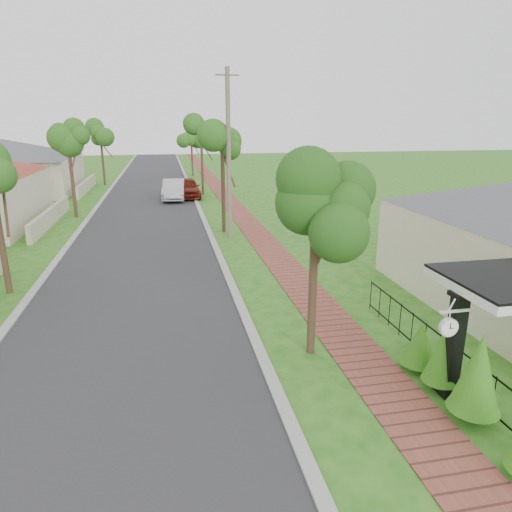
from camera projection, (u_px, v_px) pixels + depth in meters
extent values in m
plane|color=#216217|center=(248.00, 391.00, 10.70)|extent=(160.00, 160.00, 0.00)
cube|color=#28282B|center=(146.00, 221.00, 28.95)|extent=(7.00, 120.00, 0.02)
cube|color=#9E9E99|center=(203.00, 218.00, 29.63)|extent=(0.30, 120.00, 0.10)
cube|color=#9E9E99|center=(85.00, 223.00, 28.27)|extent=(0.30, 120.00, 0.10)
cube|color=#96473C|center=(243.00, 217.00, 30.11)|extent=(1.50, 120.00, 0.03)
cube|color=black|center=(454.00, 345.00, 10.25)|extent=(0.30, 0.30, 2.52)
cube|color=black|center=(448.00, 389.00, 10.57)|extent=(0.48, 0.48, 0.24)
cube|color=black|center=(461.00, 295.00, 9.91)|extent=(0.42, 0.42, 0.10)
cube|color=black|center=(441.00, 336.00, 11.34)|extent=(0.03, 8.00, 0.03)
cube|color=black|center=(438.00, 365.00, 11.57)|extent=(0.03, 8.00, 0.03)
cylinder|color=black|center=(494.00, 398.00, 9.59)|extent=(0.02, 0.02, 1.00)
cylinder|color=black|center=(473.00, 381.00, 10.22)|extent=(0.02, 0.02, 1.00)
cylinder|color=black|center=(455.00, 366.00, 10.85)|extent=(0.02, 0.02, 1.00)
cylinder|color=black|center=(439.00, 352.00, 11.47)|extent=(0.02, 0.02, 1.00)
cylinder|color=black|center=(425.00, 340.00, 12.10)|extent=(0.02, 0.02, 1.00)
cylinder|color=black|center=(412.00, 329.00, 12.73)|extent=(0.02, 0.02, 1.00)
cylinder|color=black|center=(400.00, 320.00, 13.35)|extent=(0.02, 0.02, 1.00)
cylinder|color=black|center=(389.00, 311.00, 13.98)|extent=(0.02, 0.02, 1.00)
cylinder|color=black|center=(380.00, 302.00, 14.61)|extent=(0.02, 0.02, 1.00)
cylinder|color=black|center=(371.00, 295.00, 15.23)|extent=(0.02, 0.02, 1.00)
cylinder|color=#382619|center=(223.00, 192.00, 25.38)|extent=(0.22, 0.22, 4.55)
sphere|color=#1B4612|center=(222.00, 148.00, 24.69)|extent=(1.70, 1.70, 1.70)
cylinder|color=#382619|center=(202.00, 166.00, 38.49)|extent=(0.22, 0.22, 4.90)
sphere|color=#1B4612|center=(201.00, 134.00, 37.75)|extent=(1.70, 1.70, 1.70)
cylinder|color=#382619|center=(192.00, 157.00, 51.75)|extent=(0.22, 0.22, 4.20)
sphere|color=#1B4612|center=(191.00, 137.00, 51.12)|extent=(1.70, 1.70, 1.70)
cylinder|color=#382619|center=(1.00, 242.00, 16.28)|extent=(0.22, 0.22, 3.85)
cylinder|color=#382619|center=(72.00, 180.00, 29.29)|extent=(0.22, 0.22, 4.90)
sphere|color=#1B4612|center=(68.00, 138.00, 28.55)|extent=(1.70, 1.70, 1.70)
cylinder|color=#382619|center=(103.00, 161.00, 44.38)|extent=(0.22, 0.22, 4.55)
sphere|color=#1B4612|center=(100.00, 136.00, 43.70)|extent=(1.70, 1.70, 1.70)
sphere|color=#1E6213|center=(473.00, 403.00, 9.55)|extent=(0.82, 0.82, 0.82)
cone|color=#1E6213|center=(479.00, 370.00, 9.32)|extent=(0.93, 0.93, 1.56)
sphere|color=#1E6213|center=(440.00, 376.00, 10.69)|extent=(0.67, 0.67, 0.67)
cone|color=#1E6213|center=(444.00, 351.00, 10.51)|extent=(0.76, 0.76, 1.29)
sphere|color=#1E6213|center=(419.00, 359.00, 11.60)|extent=(0.75, 0.75, 0.75)
cone|color=#1E6213|center=(421.00, 341.00, 11.46)|extent=(0.85, 0.85, 0.99)
cube|color=#BFB299|center=(51.00, 216.00, 27.76)|extent=(0.25, 10.00, 1.00)
cube|color=beige|center=(8.00, 176.00, 39.44)|extent=(11.00, 10.00, 3.00)
pyramid|color=#4C4C51|center=(4.00, 149.00, 38.79)|extent=(15.56, 15.56, 1.60)
cube|color=#BFB299|center=(87.00, 185.00, 40.92)|extent=(0.25, 10.00, 1.00)
imported|color=#60160E|center=(187.00, 188.00, 37.38)|extent=(2.08, 4.79, 1.61)
imported|color=#B9B9BB|center=(174.00, 190.00, 36.40)|extent=(1.98, 4.88, 1.57)
cylinder|color=#382619|center=(313.00, 286.00, 11.93)|extent=(0.22, 0.22, 3.90)
sphere|color=#265518|center=(316.00, 208.00, 11.34)|extent=(1.94, 1.94, 1.94)
cylinder|color=#6F6456|center=(229.00, 156.00, 23.68)|extent=(0.24, 0.24, 8.66)
cube|color=#6F6456|center=(227.00, 75.00, 22.56)|extent=(1.20, 0.08, 0.08)
cube|color=white|center=(455.00, 311.00, 9.51)|extent=(0.70, 0.05, 0.05)
cylinder|color=white|center=(450.00, 319.00, 9.54)|extent=(0.02, 0.02, 0.30)
cylinder|color=white|center=(448.00, 327.00, 9.59)|extent=(0.42, 0.10, 0.42)
cylinder|color=white|center=(450.00, 328.00, 9.54)|extent=(0.36, 0.01, 0.36)
cylinder|color=white|center=(447.00, 326.00, 9.64)|extent=(0.36, 0.01, 0.36)
cube|color=black|center=(451.00, 326.00, 9.51)|extent=(0.02, 0.01, 0.14)
cube|color=black|center=(452.00, 328.00, 9.54)|extent=(0.09, 0.01, 0.02)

